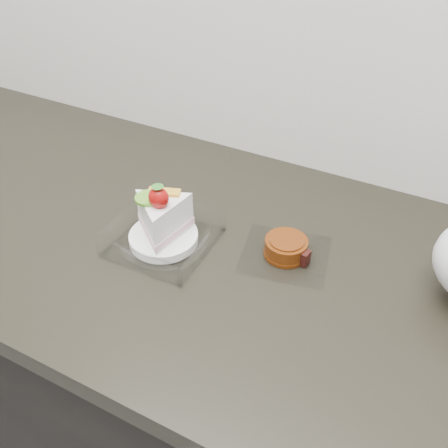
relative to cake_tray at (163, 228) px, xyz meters
The scene contains 3 objects.
counter 0.49m from the cake_tray, 30.50° to the left, with size 2.04×0.64×0.90m.
cake_tray is the anchor object (origin of this frame).
mooncake_wrap 0.21m from the cake_tray, 19.18° to the left, with size 0.17×0.16×0.03m.
Camera 1 is at (0.33, 1.12, 1.47)m, focal length 40.00 mm.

